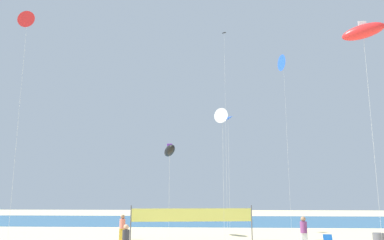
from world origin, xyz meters
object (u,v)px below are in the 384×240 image
at_px(kite_blue_delta, 283,63).
at_px(kite_black_inflatable, 170,151).
at_px(beachgoer_charcoal_shirt, 126,240).
at_px(beachgoer_plum_shirt, 304,231).
at_px(kite_blue_diamond, 228,119).
at_px(kite_black_diamond, 224,50).
at_px(volleyball_net, 192,216).
at_px(kite_red_inflatable, 363,32).
at_px(beachgoer_coral_shirt, 122,226).
at_px(kite_red_delta, 27,20).
at_px(kite_white_delta, 222,116).

xyz_separation_m(kite_blue_delta, kite_black_inflatable, (-10.22, -4.61, -8.78)).
xyz_separation_m(beachgoer_charcoal_shirt, beachgoer_plum_shirt, (10.07, 4.40, 0.10)).
relative_size(kite_blue_diamond, kite_black_inflatable, 1.39).
height_order(beachgoer_charcoal_shirt, kite_black_diamond, kite_black_diamond).
relative_size(beachgoer_plum_shirt, volleyball_net, 0.21).
xyz_separation_m(kite_black_diamond, kite_blue_diamond, (0.11, -2.16, -7.24)).
xyz_separation_m(kite_blue_delta, kite_red_inflatable, (2.42, -12.57, -2.49)).
relative_size(beachgoer_plum_shirt, kite_red_inflatable, 0.13).
height_order(beachgoer_coral_shirt, beachgoer_charcoal_shirt, beachgoer_coral_shirt).
distance_m(kite_red_delta, kite_white_delta, 15.76).
xyz_separation_m(kite_blue_diamond, kite_black_inflatable, (-4.77, -2.50, -3.02)).
distance_m(kite_white_delta, kite_red_inflatable, 10.69).
relative_size(volleyball_net, kite_red_inflatable, 0.63).
xyz_separation_m(volleyball_net, kite_black_diamond, (2.73, 7.30, 15.20)).
relative_size(beachgoer_plum_shirt, kite_blue_delta, 0.11).
bearing_deg(kite_blue_delta, beachgoer_charcoal_shirt, -127.86).
distance_m(beachgoer_plum_shirt, kite_red_delta, 23.82).
xyz_separation_m(kite_black_diamond, kite_black_inflatable, (-4.66, -4.66, -10.26)).
bearing_deg(kite_white_delta, beachgoer_charcoal_shirt, -126.79).
relative_size(volleyball_net, kite_black_inflatable, 1.19).
height_order(kite_black_diamond, kite_black_inflatable, kite_black_diamond).
relative_size(kite_black_diamond, kite_red_inflatable, 1.38).
xyz_separation_m(beachgoer_coral_shirt, beachgoer_plum_shirt, (11.95, -2.78, 0.03)).
bearing_deg(beachgoer_plum_shirt, kite_red_delta, -52.47).
distance_m(beachgoer_coral_shirt, kite_blue_diamond, 12.75).
height_order(kite_blue_diamond, kite_blue_delta, kite_blue_delta).
bearing_deg(kite_black_inflatable, kite_red_inflatable, -32.20).
height_order(beachgoer_coral_shirt, kite_red_inflatable, kite_red_inflatable).
distance_m(beachgoer_charcoal_shirt, kite_black_diamond, 22.39).
relative_size(beachgoer_charcoal_shirt, kite_black_diamond, 0.09).
height_order(kite_red_delta, kite_black_inflatable, kite_red_delta).
bearing_deg(beachgoer_coral_shirt, kite_red_inflatable, -25.56).
bearing_deg(volleyball_net, kite_blue_delta, 41.16).
relative_size(kite_black_diamond, kite_blue_diamond, 1.89).
height_order(beachgoer_plum_shirt, kite_blue_diamond, kite_blue_diamond).
relative_size(beachgoer_charcoal_shirt, volleyball_net, 0.19).
bearing_deg(volleyball_net, kite_black_inflatable, 126.20).
distance_m(kite_black_diamond, kite_blue_delta, 5.76).
bearing_deg(kite_red_delta, kite_white_delta, 9.25).
bearing_deg(beachgoer_charcoal_shirt, kite_black_inflatable, 163.18).
bearing_deg(beachgoer_plum_shirt, kite_black_inflatable, -83.06).
bearing_deg(beachgoer_plum_shirt, kite_blue_delta, -148.37).
distance_m(beachgoer_plum_shirt, kite_black_inflatable, 11.95).
height_order(beachgoer_coral_shirt, kite_black_inflatable, kite_black_inflatable).
height_order(kite_black_diamond, kite_white_delta, kite_black_diamond).
xyz_separation_m(beachgoer_charcoal_shirt, kite_red_delta, (-8.79, 4.75, 14.64)).
height_order(kite_black_diamond, kite_red_inflatable, kite_black_diamond).
distance_m(beachgoer_charcoal_shirt, beachgoer_plum_shirt, 10.99).
bearing_deg(kite_white_delta, kite_blue_diamond, 83.71).
bearing_deg(kite_red_inflatable, kite_blue_diamond, 126.96).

